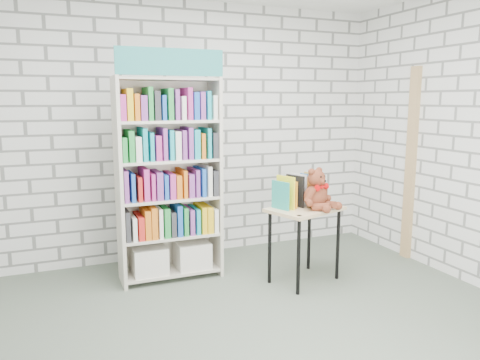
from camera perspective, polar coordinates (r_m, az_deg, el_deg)
name	(u,v)px	position (r m, az deg, el deg)	size (l,w,h in m)	color
ground	(262,331)	(3.77, 2.69, -17.87)	(4.50, 4.50, 0.00)	#525D4E
room_shell	(264,95)	(3.34, 2.93, 10.36)	(4.52, 4.02, 2.81)	silver
bookshelf	(169,178)	(4.57, -8.68, 0.25)	(0.98, 0.38, 2.20)	beige
display_table	(305,218)	(4.54, 7.91, -4.61)	(0.80, 0.67, 0.73)	#D9B482
table_books	(297,191)	(4.55, 6.93, -1.38)	(0.52, 0.35, 0.28)	teal
teddy_bear	(318,193)	(4.45, 9.46, -1.52)	(0.36, 0.35, 0.39)	brown
door_trim	(411,165)	(5.44, 20.08, 1.77)	(0.05, 0.12, 2.10)	tan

